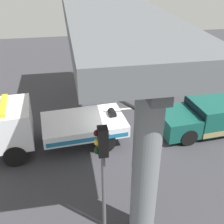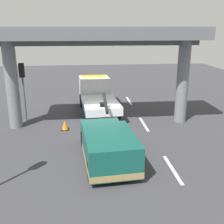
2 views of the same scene
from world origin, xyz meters
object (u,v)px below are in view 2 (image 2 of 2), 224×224
at_px(tow_truck_white, 97,95).
at_px(towed_van_green, 107,146).
at_px(traffic_light_far, 23,79).
at_px(traffic_cone_orange, 65,125).

height_order(tow_truck_white, towed_van_green, tow_truck_white).
height_order(tow_truck_white, traffic_light_far, traffic_light_far).
distance_m(towed_van_green, traffic_cone_orange, 5.01).
height_order(traffic_light_far, traffic_cone_orange, traffic_light_far).
bearing_deg(tow_truck_white, towed_van_green, -179.53).
bearing_deg(towed_van_green, tow_truck_white, 0.47).
height_order(tow_truck_white, traffic_cone_orange, tow_truck_white).
xyz_separation_m(tow_truck_white, traffic_cone_orange, (-4.06, 2.20, -0.93)).
distance_m(towed_van_green, traffic_light_far, 8.37).
distance_m(traffic_light_far, traffic_cone_orange, 4.23).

